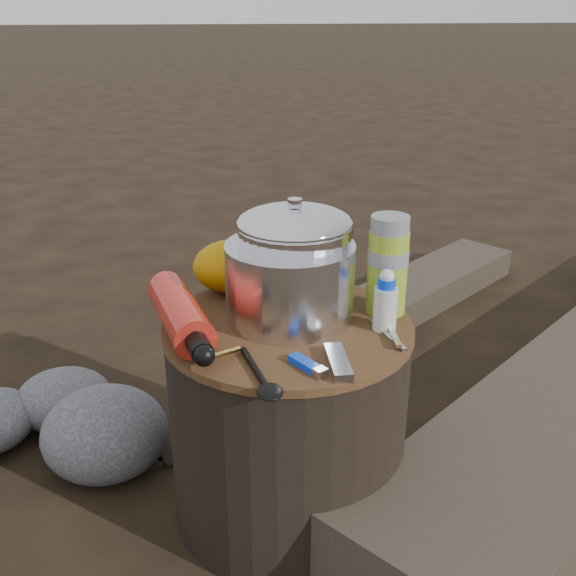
{
  "coord_description": "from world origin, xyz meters",
  "views": [
    {
      "loc": [
        -0.13,
        -1.08,
        0.94
      ],
      "look_at": [
        0.0,
        0.0,
        0.48
      ],
      "focal_mm": 42.16,
      "sensor_mm": 36.0,
      "label": 1
    }
  ],
  "objects": [
    {
      "name": "ground",
      "position": [
        0.0,
        0.0,
        0.0
      ],
      "size": [
        60.0,
        60.0,
        0.0
      ],
      "primitive_type": "plane",
      "color": "black",
      "rests_on": "ground"
    },
    {
      "name": "stump",
      "position": [
        0.0,
        0.0,
        0.2
      ],
      "size": [
        0.44,
        0.44,
        0.41
      ],
      "primitive_type": "cylinder",
      "color": "black",
      "rests_on": "ground"
    },
    {
      "name": "log_small",
      "position": [
        0.47,
        0.87,
        0.05
      ],
      "size": [
        0.99,
        0.87,
        0.09
      ],
      "primitive_type": "cube",
      "rotation": [
        0.0,
        0.0,
        -0.88
      ],
      "color": "#3B3127",
      "rests_on": "ground"
    },
    {
      "name": "foil_windscreen",
      "position": [
        0.01,
        0.03,
        0.48
      ],
      "size": [
        0.23,
        0.23,
        0.14
      ],
      "primitive_type": "cylinder",
      "color": "silver",
      "rests_on": "stump"
    },
    {
      "name": "camping_pot",
      "position": [
        0.02,
        0.05,
        0.51
      ],
      "size": [
        0.2,
        0.2,
        0.2
      ],
      "primitive_type": "cylinder",
      "color": "silver",
      "rests_on": "stump"
    },
    {
      "name": "fuel_bottle",
      "position": [
        -0.19,
        -0.01,
        0.45
      ],
      "size": [
        0.14,
        0.3,
        0.07
      ],
      "primitive_type": null,
      "rotation": [
        0.0,
        0.0,
        0.25
      ],
      "color": "red",
      "rests_on": "stump"
    },
    {
      "name": "thermos",
      "position": [
        0.19,
        0.03,
        0.5
      ],
      "size": [
        0.07,
        0.07,
        0.18
      ],
      "primitive_type": "cylinder",
      "color": "#90AD28",
      "rests_on": "stump"
    },
    {
      "name": "travel_mug",
      "position": [
        0.1,
        0.16,
        0.47
      ],
      "size": [
        0.08,
        0.08,
        0.13
      ],
      "primitive_type": "cylinder",
      "color": "black",
      "rests_on": "stump"
    },
    {
      "name": "stuff_sack",
      "position": [
        -0.09,
        0.16,
        0.46
      ],
      "size": [
        0.15,
        0.12,
        0.1
      ],
      "primitive_type": "ellipsoid",
      "color": "#C58306",
      "rests_on": "stump"
    },
    {
      "name": "food_pouch",
      "position": [
        0.02,
        0.19,
        0.48
      ],
      "size": [
        0.11,
        0.07,
        0.14
      ],
      "primitive_type": "cube",
      "rotation": [
        0.0,
        0.0,
        0.43
      ],
      "color": "#0C0A46",
      "rests_on": "stump"
    },
    {
      "name": "lighter",
      "position": [
        0.01,
        -0.16,
        0.42
      ],
      "size": [
        0.06,
        0.07,
        0.01
      ],
      "primitive_type": "cube",
      "rotation": [
        0.0,
        0.0,
        0.56
      ],
      "color": "blue",
      "rests_on": "stump"
    },
    {
      "name": "multitool",
      "position": [
        0.06,
        -0.16,
        0.42
      ],
      "size": [
        0.03,
        0.11,
        0.01
      ],
      "primitive_type": "cube",
      "rotation": [
        0.0,
        0.0,
        -0.01
      ],
      "color": "silver",
      "rests_on": "stump"
    },
    {
      "name": "pot_grabber",
      "position": [
        0.16,
        -0.07,
        0.42
      ],
      "size": [
        0.04,
        0.13,
        0.01
      ],
      "primitive_type": null,
      "rotation": [
        0.0,
        0.0,
        0.1
      ],
      "color": "silver",
      "rests_on": "stump"
    },
    {
      "name": "spork",
      "position": [
        -0.07,
        -0.16,
        0.42
      ],
      "size": [
        0.07,
        0.16,
        0.01
      ],
      "primitive_type": null,
      "rotation": [
        0.0,
        0.0,
        0.22
      ],
      "color": "black",
      "rests_on": "stump"
    },
    {
      "name": "squeeze_bottle",
      "position": [
        0.17,
        -0.04,
        0.46
      ],
      "size": [
        0.04,
        0.04,
        0.1
      ],
      "primitive_type": "cylinder",
      "color": "silver",
      "rests_on": "stump"
    }
  ]
}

